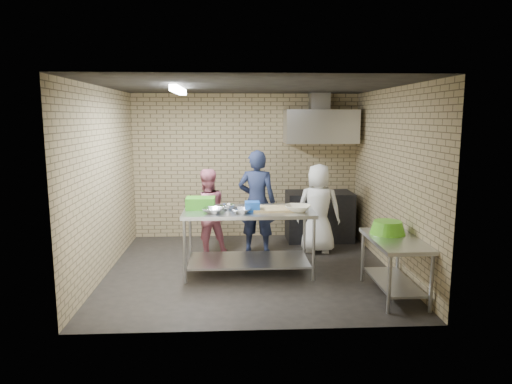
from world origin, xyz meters
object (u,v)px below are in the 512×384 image
prep_table (249,241)px  blue_tub (252,206)px  side_counter (394,267)px  bottle_green (342,131)px  woman_pink (207,212)px  man_navy (257,202)px  green_basin (388,227)px  stove (319,216)px  bottle_red (321,130)px  green_crate (201,203)px  woman_white (318,208)px

prep_table → blue_tub: blue_tub is taller
side_counter → bottle_green: (0.00, 2.99, 1.64)m
woman_pink → bottle_green: bearing=-177.1°
man_navy → green_basin: bearing=144.5°
man_navy → blue_tub: bearing=95.4°
stove → prep_table: bearing=-128.1°
prep_table → woman_pink: (-0.66, 0.92, 0.25)m
bottle_red → woman_pink: size_ratio=0.13×
woman_pink → man_navy: bearing=166.3°
green_crate → woman_white: bearing=24.3°
green_crate → green_basin: green_crate is taller
prep_table → bottle_green: (1.82, 1.99, 1.55)m
prep_table → man_navy: (0.18, 1.02, 0.40)m
bottle_red → man_navy: bottle_red is taller
bottle_green → woman_pink: 3.00m
blue_tub → bottle_green: (1.77, 2.09, 1.01)m
blue_tub → man_navy: (0.13, 1.12, -0.14)m
green_basin → blue_tub: bearing=159.8°
woman_white → woman_pink: bearing=14.2°
woman_pink → woman_white: (1.87, 0.06, 0.03)m
blue_tub → green_basin: bearing=-20.2°
side_counter → bottle_red: 3.44m
side_counter → woman_pink: woman_pink is taller
woman_pink → side_counter: bearing=121.9°
side_counter → bottle_green: bearing=90.0°
green_basin → side_counter: bearing=-85.4°
woman_white → prep_table: bearing=51.4°
stove → blue_tub: 2.35m
man_navy → stove: bearing=-136.7°
prep_table → bottle_green: 3.11m
woman_white → blue_tub: bearing=55.3°
side_counter → bottle_green: bottle_green is taller
blue_tub → man_navy: man_navy is taller
prep_table → man_navy: size_ratio=1.08×
side_counter → stove: bearing=99.3°
green_crate → woman_pink: size_ratio=0.29×
stove → woman_white: woman_white is taller
man_navy → woman_white: (1.04, -0.04, -0.12)m
prep_table → green_basin: prep_table is taller
stove → blue_tub: bearing=-125.5°
green_crate → blue_tub: green_crate is taller
stove → bottle_red: bottle_red is taller
blue_tub → stove: bearing=54.5°
green_basin → woman_white: (-0.59, 1.73, -0.08)m
green_basin → woman_pink: size_ratio=0.32×
stove → man_navy: (-1.20, -0.73, 0.42)m
man_navy → woman_pink: man_navy is taller
prep_table → man_navy: man_navy is taller
bottle_red → prep_table: bearing=-125.5°
man_navy → woman_white: 1.04m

